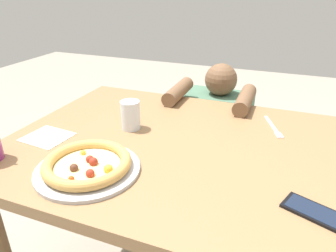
{
  "coord_description": "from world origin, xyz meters",
  "views": [
    {
      "loc": [
        0.32,
        -0.93,
        1.28
      ],
      "look_at": [
        -0.07,
        0.06,
        0.78
      ],
      "focal_mm": 32.99,
      "sensor_mm": 36.0,
      "label": 1
    }
  ],
  "objects_px": {
    "pizza_near": "(88,165)",
    "water_cup_clear": "(131,115)",
    "cell_phone": "(314,212)",
    "fork": "(273,127)",
    "diner_seated": "(216,144)"
  },
  "relations": [
    {
      "from": "pizza_near",
      "to": "diner_seated",
      "type": "bearing_deg",
      "value": 77.81
    },
    {
      "from": "pizza_near",
      "to": "fork",
      "type": "xyz_separation_m",
      "value": [
        0.51,
        0.53,
        -0.02
      ]
    },
    {
      "from": "fork",
      "to": "cell_phone",
      "type": "height_order",
      "value": "cell_phone"
    },
    {
      "from": "cell_phone",
      "to": "pizza_near",
      "type": "bearing_deg",
      "value": -175.81
    },
    {
      "from": "water_cup_clear",
      "to": "diner_seated",
      "type": "bearing_deg",
      "value": 70.39
    },
    {
      "from": "fork",
      "to": "water_cup_clear",
      "type": "bearing_deg",
      "value": -158.36
    },
    {
      "from": "pizza_near",
      "to": "water_cup_clear",
      "type": "relative_size",
      "value": 2.83
    },
    {
      "from": "pizza_near",
      "to": "cell_phone",
      "type": "distance_m",
      "value": 0.65
    },
    {
      "from": "water_cup_clear",
      "to": "cell_phone",
      "type": "bearing_deg",
      "value": -22.48
    },
    {
      "from": "water_cup_clear",
      "to": "fork",
      "type": "relative_size",
      "value": 0.58
    },
    {
      "from": "pizza_near",
      "to": "water_cup_clear",
      "type": "bearing_deg",
      "value": 93.12
    },
    {
      "from": "cell_phone",
      "to": "diner_seated",
      "type": "xyz_separation_m",
      "value": [
        -0.44,
        0.89,
        -0.35
      ]
    },
    {
      "from": "pizza_near",
      "to": "fork",
      "type": "relative_size",
      "value": 1.65
    },
    {
      "from": "pizza_near",
      "to": "cell_phone",
      "type": "bearing_deg",
      "value": 4.19
    },
    {
      "from": "fork",
      "to": "diner_seated",
      "type": "height_order",
      "value": "diner_seated"
    }
  ]
}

